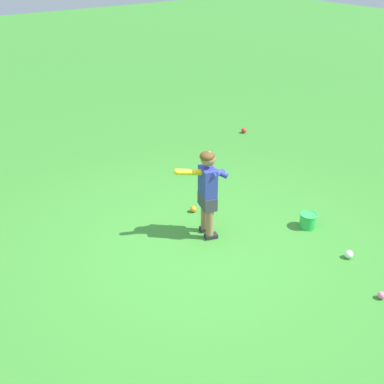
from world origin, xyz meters
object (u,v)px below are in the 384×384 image
play_ball_by_bucket (349,254)px  play_ball_midfield (193,209)px  play_ball_behind_batter (244,131)px  toy_bucket (308,220)px  child_batter (207,186)px  play_ball_center_lawn (381,295)px

play_ball_by_bucket → play_ball_midfield: bearing=112.9°
play_ball_behind_batter → toy_bucket: bearing=-118.1°
play_ball_behind_batter → toy_bucket: (-1.54, -2.88, 0.05)m
play_ball_behind_batter → play_ball_by_bucket: bearing=-114.9°
play_ball_midfield → play_ball_behind_batter: play_ball_behind_batter is taller
child_batter → play_ball_center_lawn: size_ratio=13.99×
play_ball_center_lawn → play_ball_midfield: play_ball_midfield is taller
play_ball_center_lawn → toy_bucket: (0.43, 1.34, 0.06)m
play_ball_midfield → play_ball_behind_batter: 3.01m
play_ball_midfield → play_ball_by_bucket: bearing=-67.1°
play_ball_center_lawn → play_ball_by_bucket: bearing=63.9°
child_batter → play_ball_behind_batter: 3.54m
child_batter → play_ball_behind_batter: bearing=40.7°
child_batter → play_ball_behind_batter: (2.64, 2.27, -0.60)m
play_ball_by_bucket → toy_bucket: bearing=80.0°
play_ball_behind_batter → play_ball_center_lawn: bearing=-115.1°
child_batter → play_ball_center_lawn: 2.15m
play_ball_behind_batter → child_batter: bearing=-139.3°
play_ball_by_bucket → play_ball_midfield: 2.00m
play_ball_behind_batter → play_ball_midfield: bearing=-144.5°
child_batter → toy_bucket: 1.37m
child_batter → play_ball_midfield: size_ratio=12.59×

